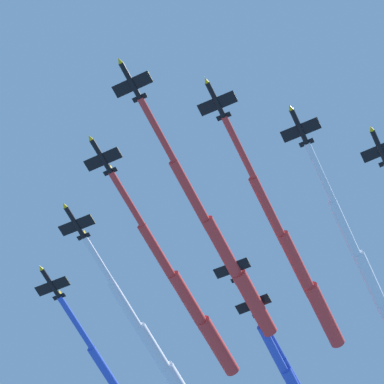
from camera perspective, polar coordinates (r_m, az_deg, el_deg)
The scene contains 5 objects.
jet_lead at distance 187.87m, azimuth 2.34°, elevation -4.23°, with size 74.12×19.81×3.78m.
jet_port_inner at distance 194.16m, azimuth 7.37°, elevation -5.12°, with size 74.06×19.23×3.85m.
jet_starboard_inner at distance 195.27m, azimuth -0.11°, elevation -7.63°, with size 68.82×19.47×3.85m.
jet_port_mid at distance 196.81m, azimuth 12.33°, elevation -6.24°, with size 71.33×19.05×3.81m.
jet_starboard_mid at distance 205.39m, azimuth -2.55°, elevation -10.83°, with size 65.07×17.74×3.84m.
Camera 1 is at (77.28, 20.98, 5.65)m, focal length 77.56 mm.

